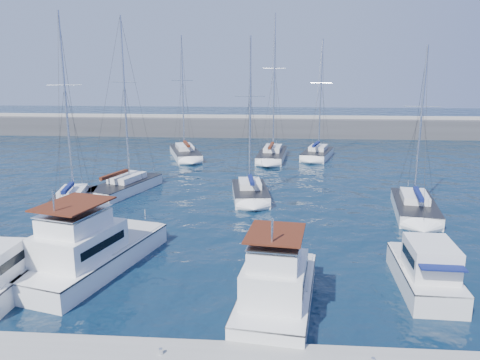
# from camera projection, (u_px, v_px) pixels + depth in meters

# --- Properties ---
(ground) EXTENTS (220.00, 220.00, 0.00)m
(ground) POSITION_uv_depth(u_px,v_px,m) (204.00, 256.00, 28.73)
(ground) COLOR black
(ground) RESTS_ON ground
(breakwater) EXTENTS (160.00, 6.00, 4.45)m
(breakwater) POSITION_uv_depth(u_px,v_px,m) (250.00, 129.00, 78.87)
(breakwater) COLOR #424244
(breakwater) RESTS_ON ground
(dock_cleat_centre) EXTENTS (0.16, 0.16, 0.25)m
(dock_cleat_centre) POSITION_uv_depth(u_px,v_px,m) (161.00, 351.00, 17.90)
(dock_cleat_centre) COLOR silver
(dock_cleat_centre) RESTS_ON dock
(motor_yacht_port_inner) EXTENTS (6.36, 10.89, 4.69)m
(motor_yacht_port_inner) POSITION_uv_depth(u_px,v_px,m) (89.00, 252.00, 26.40)
(motor_yacht_port_inner) COLOR white
(motor_yacht_port_inner) RESTS_ON ground
(motor_yacht_stbd_inner) EXTENTS (4.27, 8.60, 4.69)m
(motor_yacht_stbd_inner) POSITION_uv_depth(u_px,v_px,m) (277.00, 290.00, 21.95)
(motor_yacht_stbd_inner) COLOR silver
(motor_yacht_stbd_inner) RESTS_ON ground
(motor_yacht_stbd_outer) EXTENTS (2.88, 6.70, 3.20)m
(motor_yacht_stbd_outer) POSITION_uv_depth(u_px,v_px,m) (426.00, 273.00, 24.20)
(motor_yacht_stbd_outer) COLOR silver
(motor_yacht_stbd_outer) RESTS_ON ground
(sailboat_mid_a) EXTENTS (4.33, 7.30, 15.92)m
(sailboat_mid_a) POSITION_uv_depth(u_px,v_px,m) (72.00, 201.00, 38.66)
(sailboat_mid_a) COLOR white
(sailboat_mid_a) RESTS_ON ground
(sailboat_mid_b) EXTENTS (5.51, 8.97, 16.06)m
(sailboat_mid_b) POSITION_uv_depth(u_px,v_px,m) (125.00, 186.00, 43.43)
(sailboat_mid_b) COLOR silver
(sailboat_mid_b) RESTS_ON ground
(sailboat_mid_c) EXTENTS (3.78, 7.07, 14.21)m
(sailboat_mid_c) POSITION_uv_depth(u_px,v_px,m) (250.00, 192.00, 41.26)
(sailboat_mid_c) COLOR white
(sailboat_mid_c) RESTS_ON ground
(sailboat_mid_e) EXTENTS (4.33, 8.72, 13.30)m
(sailboat_mid_e) POSITION_uv_depth(u_px,v_px,m) (415.00, 207.00, 37.10)
(sailboat_mid_e) COLOR white
(sailboat_mid_e) RESTS_ON ground
(sailboat_back_a) EXTENTS (5.82, 9.63, 15.50)m
(sailboat_back_a) POSITION_uv_depth(u_px,v_px,m) (185.00, 153.00, 60.19)
(sailboat_back_a) COLOR white
(sailboat_back_a) RESTS_ON ground
(sailboat_back_b) EXTENTS (4.04, 9.76, 17.96)m
(sailboat_back_b) POSITION_uv_depth(u_px,v_px,m) (272.00, 155.00, 59.04)
(sailboat_back_b) COLOR silver
(sailboat_back_b) RESTS_ON ground
(sailboat_back_c) EXTENTS (4.92, 7.85, 15.03)m
(sailboat_back_c) POSITION_uv_depth(u_px,v_px,m) (317.00, 154.00, 59.65)
(sailboat_back_c) COLOR white
(sailboat_back_c) RESTS_ON ground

